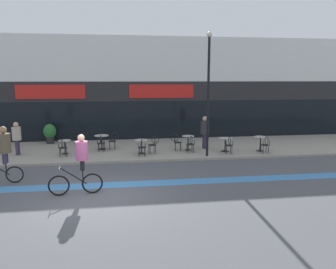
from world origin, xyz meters
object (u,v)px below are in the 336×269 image
bistro_table_1 (102,139)px  bistro_table_2 (141,144)px  bistro_table_4 (225,142)px  pedestrian_near_end (17,136)px  cafe_chair_3_near (191,143)px  lamp_post (208,87)px  bistro_table_5 (260,141)px  cafe_chair_1_side (113,140)px  cafe_chair_1_near (101,142)px  pedestrian_far_end (205,130)px  cafe_chair_3_side (176,141)px  cafe_chair_2_near (142,146)px  bistro_table_3 (188,140)px  planter_pot (50,133)px  cyclist_0 (3,149)px  cafe_chair_2_side (154,143)px  cafe_chair_5_near (266,144)px  cyclist_1 (80,161)px  cafe_chair_4_near (229,144)px  bistro_table_0 (65,144)px  cafe_chair_0_near (63,146)px

bistro_table_1 → bistro_table_2: (2.05, -1.32, -0.04)m
bistro_table_4 → pedestrian_near_end: size_ratio=0.44×
cafe_chair_3_near → lamp_post: lamp_post is taller
bistro_table_5 → pedestrian_near_end: bearing=176.2°
cafe_chair_1_side → cafe_chair_3_near: (3.95, -1.49, 0.00)m
cafe_chair_1_near → pedestrian_far_end: pedestrian_far_end is taller
bistro_table_4 → cafe_chair_3_side: cafe_chair_3_side is taller
cafe_chair_2_near → pedestrian_near_end: bearing=85.5°
bistro_table_3 → pedestrian_near_end: (-8.66, 0.09, 0.44)m
planter_pot → cyclist_0: bearing=-91.2°
cyclist_0 → pedestrian_far_end: size_ratio=1.23×
pedestrian_far_end → bistro_table_1: bearing=157.6°
cafe_chair_1_near → cafe_chair_2_side: 2.77m
cafe_chair_2_side → cafe_chair_3_side: bearing=-168.2°
cafe_chair_5_near → pedestrian_near_end: bearing=83.7°
cafe_chair_1_side → lamp_post: (4.62, -2.28, 2.86)m
cyclist_1 → cafe_chair_4_near: bearing=-150.7°
bistro_table_4 → cafe_chair_3_side: bearing=167.0°
cafe_chair_4_near → cyclist_0: 10.18m
cafe_chair_1_near → bistro_table_2: bearing=-106.7°
bistro_table_2 → bistro_table_3: size_ratio=0.92×
bistro_table_1 → bistro_table_4: (6.44, -1.43, -0.04)m
bistro_table_0 → cafe_chair_3_near: cafe_chair_3_near is taller
cafe_chair_1_near → cafe_chair_2_side: size_ratio=1.00×
bistro_table_2 → cafe_chair_0_near: (-3.84, -0.18, 0.01)m
bistro_table_0 → bistro_table_2: bearing=-6.6°
cafe_chair_2_near → planter_pot: (-5.16, 4.00, 0.13)m
planter_pot → bistro_table_3: bearing=-20.8°
bistro_table_2 → planter_pot: size_ratio=0.62×
cyclist_1 → pedestrian_near_end: 7.00m
bistro_table_2 → cafe_chair_3_side: bearing=14.0°
cafe_chair_3_side → cafe_chair_4_near: 2.76m
bistro_table_4 → cafe_chair_2_side: bearing=178.2°
bistro_table_4 → cafe_chair_0_near: (-8.22, -0.08, 0.00)m
bistro_table_0 → cafe_chair_1_side: (2.41, 0.88, 0.02)m
cafe_chair_2_near → bistro_table_4: bearing=-76.9°
cafe_chair_2_near → cafe_chair_3_side: 2.19m
bistro_table_4 → cafe_chair_4_near: bearing=-90.5°
bistro_table_5 → cafe_chair_2_side: size_ratio=0.86×
bistro_table_0 → planter_pot: (-1.33, 2.94, 0.15)m
cafe_chair_1_side → cafe_chair_3_side: bearing=162.6°
bistro_table_5 → pedestrian_near_end: pedestrian_near_end is taller
bistro_table_2 → cafe_chair_1_near: cafe_chair_1_near is taller
planter_pot → lamp_post: bearing=-27.4°
bistro_table_3 → cafe_chair_2_near: cafe_chair_2_near is taller
cafe_chair_3_near → cafe_chair_1_near: bearing=75.7°
cafe_chair_3_side → cyclist_0: (-7.20, -4.23, 0.67)m
cafe_chair_1_side → cyclist_0: 6.44m
cyclist_1 → bistro_table_5: bearing=-154.5°
cafe_chair_3_near → bistro_table_2: bearing=82.6°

